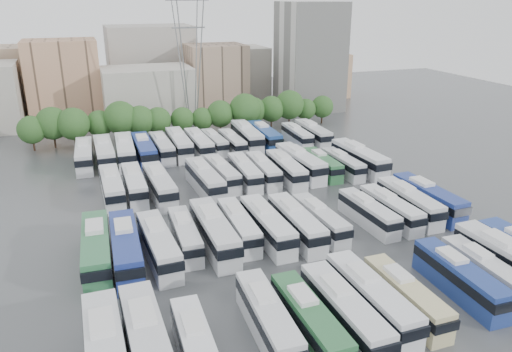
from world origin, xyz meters
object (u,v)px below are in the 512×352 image
object	(u,v)px
bus_r1_s3	(185,235)
bus_r2_s8	(263,170)
bus_r2_s2	(134,184)
bus_r2_s6	(222,173)
bus_r1_s11	(391,209)
bus_r3_s1	(104,153)
bus_r2_s5	(205,179)
bus_r3_s13	(313,133)
bus_r1_s1	(126,247)
bus_r1_s8	(320,219)
bus_r1_s6	(267,225)
bus_r2_s9	(286,169)
bus_r0_s6	(344,311)
bus_r2_s12	(343,164)
bus_r3_s12	(297,136)
bus_r3_s2	(125,151)
bus_r2_s13	(359,158)
bus_r3_s10	(264,136)
bus_r2_s3	(160,185)
bus_r0_s8	(406,296)
bus_r0_s10	(460,278)
bus_r0_s11	(485,272)
bus_r3_s5	(179,144)
bus_r0_s7	(371,298)
bus_r1_s13	(428,198)
bus_r2_s11	(322,164)
bus_r1_s10	(368,212)
bus_r1_s7	(296,223)
bus_r3_s0	(84,155)
bus_r1_s12	(409,202)
bus_r0_s12	(511,262)
apartment_tower	(310,57)
bus_r1_s5	(239,226)
bus_r3_s6	(199,144)
bus_r3_s7	(214,142)
bus_r2_s1	(112,187)
bus_r1_s0	(96,249)
electricity_pylon	(189,40)
bus_r3_s8	(232,142)
bus_r1_s2	(159,245)
bus_r3_s3	(144,150)
bus_r2_s10	(300,163)
bus_r1_s4	(214,232)

from	to	relation	value
bus_r1_s3	bus_r2_s8	distance (m)	24.14
bus_r2_s2	bus_r2_s6	world-z (taller)	bus_r2_s2
bus_r1_s11	bus_r3_s1	distance (m)	48.88
bus_r2_s5	bus_r3_s13	bearing A→B (deg)	31.96
bus_r1_s1	bus_r1_s8	bearing A→B (deg)	1.91
bus_r1_s6	bus_r2_s9	world-z (taller)	bus_r1_s6
bus_r0_s6	bus_r2_s2	size ratio (longest dim) A/B	1.02
bus_r2_s9	bus_r2_s12	world-z (taller)	bus_r2_s9
bus_r3_s12	bus_r3_s2	bearing A→B (deg)	-178.01
bus_r2_s13	bus_r3_s10	bearing A→B (deg)	115.56
bus_r2_s6	bus_r3_s12	xyz separation A→B (m)	(19.83, 16.16, -0.05)
bus_r0_s6	bus_r2_s3	xyz separation A→B (m)	(-10.03, 35.61, 0.06)
bus_r0_s8	bus_r0_s10	size ratio (longest dim) A/B	0.93
bus_r0_s11	bus_r3_s5	size ratio (longest dim) A/B	0.85
bus_r1_s8	bus_r2_s5	size ratio (longest dim) A/B	0.88
bus_r2_s5	bus_r3_s10	distance (m)	25.40
bus_r0_s7	bus_r2_s6	xyz separation A→B (m)	(-3.38, 36.88, -0.14)
bus_r1_s13	bus_r3_s2	size ratio (longest dim) A/B	0.93
bus_r2_s6	bus_r1_s6	bearing A→B (deg)	-92.90
bus_r1_s13	bus_r2_s3	bearing A→B (deg)	151.33
bus_r2_s3	bus_r2_s11	xyz separation A→B (m)	(26.54, 1.21, -0.26)
bus_r1_s10	bus_r1_s8	bearing A→B (deg)	176.41
bus_r1_s7	bus_r3_s1	world-z (taller)	bus_r3_s1
bus_r3_s0	bus_r3_s2	xyz separation A→B (m)	(6.77, -0.14, 0.12)
bus_r0_s7	bus_r1_s12	size ratio (longest dim) A/B	1.03
bus_r0_s12	bus_r1_s8	distance (m)	21.10
bus_r1_s7	apartment_tower	bearing A→B (deg)	63.50
bus_r0_s10	bus_r3_s10	distance (m)	53.74
bus_r0_s8	bus_r3_s1	size ratio (longest dim) A/B	0.83
bus_r0_s12	bus_r1_s5	world-z (taller)	bus_r0_s12
bus_r0_s12	bus_r3_s6	world-z (taller)	bus_r0_s12
bus_r3_s7	bus_r2_s1	bearing A→B (deg)	-140.41
bus_r1_s0	bus_r2_s5	world-z (taller)	bus_r1_s0
electricity_pylon	bus_r3_s1	xyz separation A→B (m)	(-20.13, -20.88, -16.60)
bus_r2_s5	bus_r1_s12	bearing A→B (deg)	-38.80
bus_r1_s8	electricity_pylon	bearing A→B (deg)	90.75
bus_r2_s9	bus_r3_s7	world-z (taller)	bus_r2_s9
bus_r0_s8	bus_r2_s6	distance (m)	38.00
bus_r1_s3	bus_r2_s12	world-z (taller)	bus_r1_s3
bus_r2_s8	bus_r3_s7	bearing A→B (deg)	101.77
bus_r3_s2	bus_r3_s8	distance (m)	19.45
bus_r2_s3	bus_r2_s12	distance (m)	29.83
bus_r1_s2	bus_r3_s3	bearing A→B (deg)	82.15
bus_r0_s11	bus_r1_s3	distance (m)	32.00
bus_r1_s10	bus_r2_s5	bearing A→B (deg)	130.67
bus_r3_s6	bus_r3_s7	xyz separation A→B (m)	(3.19, 0.94, -0.27)
apartment_tower	bus_r3_s3	distance (m)	55.17
bus_r1_s3	bus_r2_s10	bearing A→B (deg)	40.83
bus_r3_s8	bus_r1_s10	bearing A→B (deg)	-80.09
bus_r1_s3	bus_r1_s4	xyz separation A→B (m)	(3.19, -0.98, 0.35)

